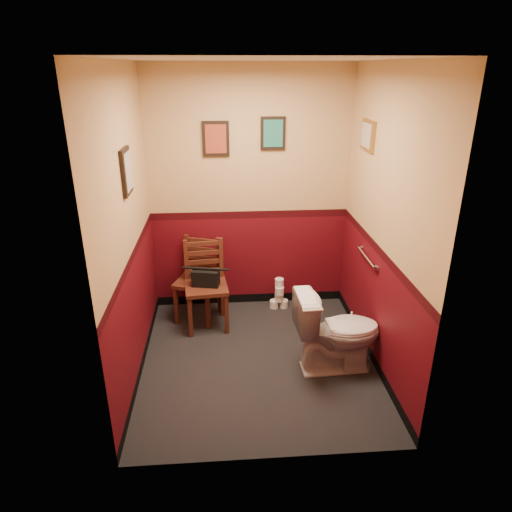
{
  "coord_description": "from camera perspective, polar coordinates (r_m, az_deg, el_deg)",
  "views": [
    {
      "loc": [
        -0.3,
        -3.69,
        2.65
      ],
      "look_at": [
        0.0,
        0.25,
        1.0
      ],
      "focal_mm": 32.0,
      "sensor_mm": 36.0,
      "label": 1
    }
  ],
  "objects": [
    {
      "name": "floor",
      "position": [
        4.56,
        0.25,
        -12.92
      ],
      "size": [
        2.2,
        2.4,
        0.0
      ],
      "primitive_type": "cube",
      "color": "black",
      "rests_on": "ground"
    },
    {
      "name": "ceiling",
      "position": [
        3.71,
        0.32,
        23.42
      ],
      "size": [
        2.2,
        2.4,
        0.0
      ],
      "primitive_type": "cube",
      "rotation": [
        3.14,
        0.0,
        0.0
      ],
      "color": "silver",
      "rests_on": "ground"
    },
    {
      "name": "wall_back",
      "position": [
        5.07,
        -0.83,
        7.79
      ],
      "size": [
        2.2,
        0.0,
        2.7
      ],
      "primitive_type": "cube",
      "rotation": [
        1.57,
        0.0,
        0.0
      ],
      "color": "#4D0810",
      "rests_on": "ground"
    },
    {
      "name": "wall_front",
      "position": [
        2.83,
        2.25,
        -4.74
      ],
      "size": [
        2.2,
        0.0,
        2.7
      ],
      "primitive_type": "cube",
      "rotation": [
        -1.57,
        0.0,
        0.0
      ],
      "color": "#4D0810",
      "rests_on": "ground"
    },
    {
      "name": "wall_left",
      "position": [
        4.0,
        -15.67,
        2.79
      ],
      "size": [
        0.0,
        2.4,
        2.7
      ],
      "primitive_type": "cube",
      "rotation": [
        1.57,
        0.0,
        1.57
      ],
      "color": "#4D0810",
      "rests_on": "ground"
    },
    {
      "name": "wall_right",
      "position": [
        4.16,
        15.6,
        3.57
      ],
      "size": [
        0.0,
        2.4,
        2.7
      ],
      "primitive_type": "cube",
      "rotation": [
        1.57,
        0.0,
        -1.57
      ],
      "color": "#4D0810",
      "rests_on": "ground"
    },
    {
      "name": "grab_bar",
      "position": [
        4.51,
        13.68,
        -0.19
      ],
      "size": [
        0.05,
        0.56,
        0.06
      ],
      "color": "silver",
      "rests_on": "wall_right"
    },
    {
      "name": "framed_print_back_a",
      "position": [
        4.92,
        -5.05,
        14.39
      ],
      "size": [
        0.28,
        0.04,
        0.36
      ],
      "color": "black",
      "rests_on": "wall_back"
    },
    {
      "name": "framed_print_back_b",
      "position": [
        4.95,
        2.14,
        15.08
      ],
      "size": [
        0.26,
        0.04,
        0.34
      ],
      "color": "black",
      "rests_on": "wall_back"
    },
    {
      "name": "framed_print_left",
      "position": [
        3.95,
        -15.88,
        10.13
      ],
      "size": [
        0.04,
        0.3,
        0.38
      ],
      "color": "black",
      "rests_on": "wall_left"
    },
    {
      "name": "framed_print_right",
      "position": [
        4.55,
        13.78,
        14.45
      ],
      "size": [
        0.04,
        0.34,
        0.28
      ],
      "color": "olive",
      "rests_on": "wall_right"
    },
    {
      "name": "toilet",
      "position": [
        4.32,
        10.11,
        -9.29
      ],
      "size": [
        0.82,
        0.48,
        0.78
      ],
      "primitive_type": "imported",
      "rotation": [
        0.0,
        0.0,
        1.62
      ],
      "color": "white",
      "rests_on": "floor"
    },
    {
      "name": "toilet_brush",
      "position": [
        4.67,
        11.47,
        -11.29
      ],
      "size": [
        0.14,
        0.14,
        0.49
      ],
      "color": "silver",
      "rests_on": "floor"
    },
    {
      "name": "chair_left",
      "position": [
        5.1,
        -7.18,
        -2.94
      ],
      "size": [
        0.55,
        0.55,
        0.92
      ],
      "rotation": [
        0.0,
        0.0,
        -0.34
      ],
      "color": "#552719",
      "rests_on": "floor"
    },
    {
      "name": "chair_right",
      "position": [
        4.94,
        -6.29,
        -3.64
      ],
      "size": [
        0.49,
        0.49,
        0.95
      ],
      "rotation": [
        0.0,
        0.0,
        0.1
      ],
      "color": "#552719",
      "rests_on": "floor"
    },
    {
      "name": "handbag",
      "position": [
        4.85,
        -6.31,
        -2.7
      ],
      "size": [
        0.3,
        0.19,
        0.21
      ],
      "rotation": [
        0.0,
        0.0,
        -0.2
      ],
      "color": "black",
      "rests_on": "chair_right"
    },
    {
      "name": "tp_stack",
      "position": [
        5.38,
        2.91,
        -4.98
      ],
      "size": [
        0.22,
        0.13,
        0.37
      ],
      "color": "silver",
      "rests_on": "floor"
    }
  ]
}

